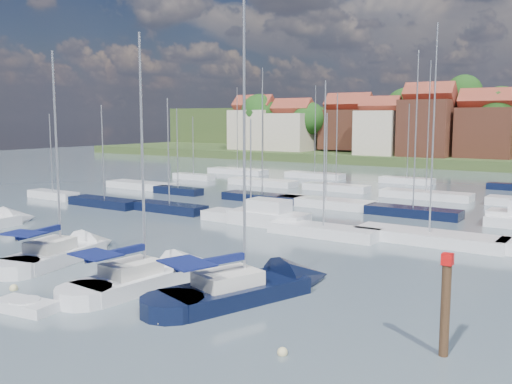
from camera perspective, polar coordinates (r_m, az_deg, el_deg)
The scene contains 12 objects.
ground at distance 64.41m, azimuth 14.93°, elevation -0.98°, with size 260.00×260.00×0.00m, color #42535A.
sailboat_left at distance 39.48m, azimuth -18.24°, elevation -5.77°, with size 4.85×10.88×14.37m.
sailboat_centre at distance 32.48m, azimuth -9.99°, elevation -8.33°, with size 3.83×11.00×14.69m.
sailboat_navy at distance 29.99m, azimuth 0.26°, elevation -9.56°, with size 6.64×12.00×16.11m.
tender at distance 29.63m, azimuth -22.09°, elevation -10.53°, with size 3.25×1.84×0.67m.
timber_piling at distance 23.60m, azimuth 18.32°, elevation -13.00°, with size 0.40×0.40×6.29m.
buoy_b at distance 33.40m, azimuth -23.06°, elevation -9.02°, with size 0.45×0.45×0.45m, color beige.
buoy_c at distance 32.47m, azimuth -18.45°, elevation -9.27°, with size 0.44×0.44×0.44m, color #D85914.
buoy_d at distance 26.36m, azimuth -9.51°, elevation -12.90°, with size 0.48×0.48×0.48m, color beige.
buoy_e at distance 33.70m, azimuth 1.85°, elevation -8.27°, with size 0.44×0.44×0.44m, color #D85914.
buoy_f at distance 22.96m, azimuth 2.66°, elevation -15.96°, with size 0.41×0.41×0.41m, color beige.
marina_field at distance 59.19m, azimuth 15.16°, elevation -1.28°, with size 79.62×41.41×15.93m.
Camera 1 is at (20.43, -20.40, 9.10)m, focal length 40.00 mm.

